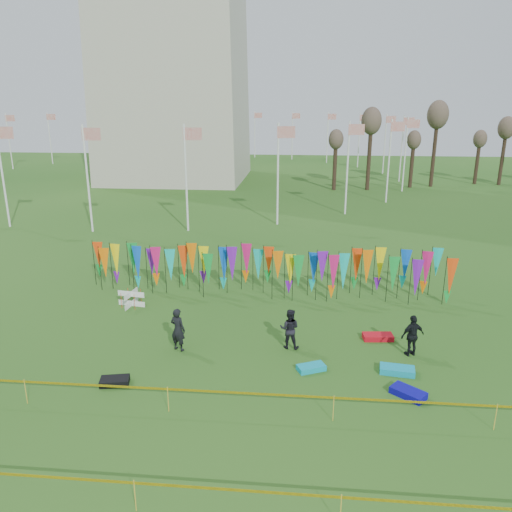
# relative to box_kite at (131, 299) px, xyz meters

# --- Properties ---
(ground) EXTENTS (160.00, 160.00, 0.00)m
(ground) POSITION_rel_box_kite_xyz_m (6.17, -6.00, -0.39)
(ground) COLOR #215016
(ground) RESTS_ON ground
(flagpole_ring) EXTENTS (57.40, 56.16, 8.00)m
(flagpole_ring) POSITION_rel_box_kite_xyz_m (-7.83, 42.00, 3.61)
(flagpole_ring) COLOR silver
(flagpole_ring) RESTS_ON ground
(banner_row) EXTENTS (18.64, 0.64, 2.45)m
(banner_row) POSITION_rel_box_kite_xyz_m (6.44, 2.19, 1.18)
(banner_row) COLOR black
(banner_row) RESTS_ON ground
(caution_tape_near) EXTENTS (26.00, 0.02, 0.90)m
(caution_tape_near) POSITION_rel_box_kite_xyz_m (5.94, -8.31, 0.39)
(caution_tape_near) COLOR yellow
(caution_tape_near) RESTS_ON ground
(caution_tape_far) EXTENTS (26.00, 0.02, 0.90)m
(caution_tape_far) POSITION_rel_box_kite_xyz_m (5.94, -12.38, 0.39)
(caution_tape_far) COLOR yellow
(caution_tape_far) RESTS_ON ground
(box_kite) EXTENTS (0.71, 0.71, 0.79)m
(box_kite) POSITION_rel_box_kite_xyz_m (0.00, 0.00, 0.00)
(box_kite) COLOR red
(box_kite) RESTS_ON ground
(person_left) EXTENTS (0.78, 0.69, 1.78)m
(person_left) POSITION_rel_box_kite_xyz_m (3.36, -4.18, 0.50)
(person_left) COLOR black
(person_left) RESTS_ON ground
(person_mid) EXTENTS (0.86, 0.59, 1.66)m
(person_mid) POSITION_rel_box_kite_xyz_m (7.76, -3.57, 0.44)
(person_mid) COLOR black
(person_mid) RESTS_ON ground
(person_right) EXTENTS (1.13, 0.90, 1.68)m
(person_right) POSITION_rel_box_kite_xyz_m (12.54, -3.76, 0.45)
(person_right) COLOR black
(person_right) RESTS_ON ground
(kite_bag_turquoise) EXTENTS (1.14, 0.89, 0.20)m
(kite_bag_turquoise) POSITION_rel_box_kite_xyz_m (8.63, -5.29, -0.29)
(kite_bag_turquoise) COLOR #0DA9C7
(kite_bag_turquoise) RESTS_ON ground
(kite_bag_blue) EXTENTS (1.26, 1.18, 0.24)m
(kite_bag_blue) POSITION_rel_box_kite_xyz_m (11.87, -6.69, -0.27)
(kite_bag_blue) COLOR #0D0AA2
(kite_bag_blue) RESTS_ON ground
(kite_bag_red) EXTENTS (1.28, 0.69, 0.23)m
(kite_bag_red) POSITION_rel_box_kite_xyz_m (11.44, -2.50, -0.28)
(kite_bag_red) COLOR red
(kite_bag_red) RESTS_ON ground
(kite_bag_black) EXTENTS (1.09, 0.77, 0.23)m
(kite_bag_black) POSITION_rel_box_kite_xyz_m (1.72, -6.89, -0.28)
(kite_bag_black) COLOR black
(kite_bag_black) RESTS_ON ground
(kite_bag_teal) EXTENTS (1.31, 0.76, 0.24)m
(kite_bag_teal) POSITION_rel_box_kite_xyz_m (11.76, -5.20, -0.27)
(kite_bag_teal) COLOR #0EA4C7
(kite_bag_teal) RESTS_ON ground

